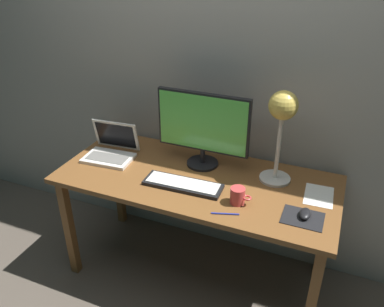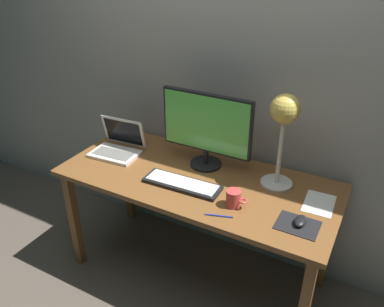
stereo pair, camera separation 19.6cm
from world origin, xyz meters
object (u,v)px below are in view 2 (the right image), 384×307
Objects in this scene: pen at (219,216)px; monitor at (206,127)px; desk_lamp at (284,120)px; coffee_mug at (234,198)px; mouse at (300,221)px; laptop at (119,143)px; keyboard_main at (182,184)px.

monitor is at bearing 124.13° from pen.
desk_lamp is 4.71× the size of coffee_mug.
pen is at bearing -103.73° from coffee_mug.
monitor reaches higher than mouse.
laptop reaches higher than pen.
coffee_mug is (-0.34, -0.01, 0.03)m from mouse.
laptop reaches higher than mouse.
mouse is (0.65, -0.29, -0.24)m from monitor.
desk_lamp is (1.01, 0.11, 0.33)m from laptop.
coffee_mug reaches higher than pen.
coffee_mug is (0.32, -0.04, 0.03)m from keyboard_main.
keyboard_main is at bearing 152.77° from pen.
mouse is at bearing -1.83° from keyboard_main.
keyboard_main is at bearing -92.71° from monitor.
laptop is 1.07m from desk_lamp.
monitor is 1.25× the size of keyboard_main.
keyboard_main is at bearing -149.93° from desk_lamp.
desk_lamp is at bearing 69.13° from pen.
laptop is (-0.56, -0.11, -0.20)m from monitor.
coffee_mug is at bearing 76.27° from pen.
monitor is 0.46m from desk_lamp.
monitor is 5.77× the size of mouse.
coffee_mug is (0.31, -0.30, -0.21)m from monitor.
keyboard_main is 0.65m from desk_lamp.
desk_lamp is 0.59m from pen.
laptop is 3.28× the size of mouse.
coffee_mug is 0.13m from pen.
mouse is at bearing -8.11° from laptop.
monitor is 1.05× the size of desk_lamp.
laptop is 0.90m from coffee_mug.
pen is at bearing -27.23° from keyboard_main.
mouse is at bearing 19.60° from pen.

